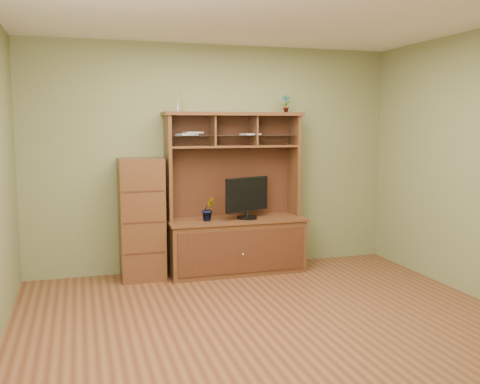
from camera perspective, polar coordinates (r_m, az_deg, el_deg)
name	(u,v)px	position (r m, az deg, el deg)	size (l,w,h in m)	color
room	(272,172)	(4.60, 3.42, 2.15)	(4.54, 4.04, 2.74)	#532A17
media_hutch	(235,229)	(6.39, -0.51, -3.92)	(1.66, 0.61, 1.90)	#472314
monitor	(247,197)	(6.29, 0.76, -0.53)	(0.59, 0.29, 0.49)	black
orchid_plant	(208,209)	(6.18, -3.39, -1.81)	(0.15, 0.12, 0.28)	#255B1F
top_plant	(286,103)	(6.57, 4.89, 9.39)	(0.12, 0.08, 0.22)	#2F6122
reed_diffuser	(178,102)	(6.20, -6.67, 9.51)	(0.06, 0.06, 0.28)	silver
magazines	(210,134)	(6.28, -3.23, 6.22)	(1.02, 0.23, 0.04)	#B2B3B7
side_cabinet	(142,219)	(6.18, -10.44, -2.84)	(0.49, 0.45, 1.38)	#472314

